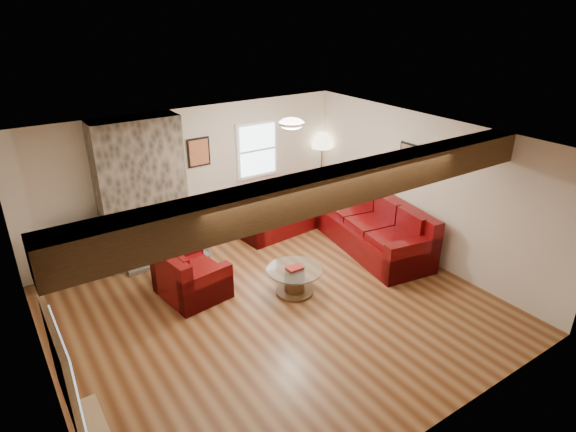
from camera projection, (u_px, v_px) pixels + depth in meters
name	position (u px, v px, depth m)	size (l,w,h in m)	color
room	(274.00, 233.00, 6.58)	(8.00, 8.00, 8.00)	#5D3218
oak_beam	(335.00, 187.00, 5.20)	(6.00, 0.36, 0.38)	#31200E
chimney_breast	(143.00, 195.00, 7.96)	(1.40, 0.67, 2.50)	#36312A
back_window	(257.00, 150.00, 9.20)	(0.90, 0.08, 1.10)	white
hatch_window	(63.00, 370.00, 3.85)	(0.08, 1.00, 0.90)	tan
ceiling_dome	(291.00, 125.00, 7.23)	(0.40, 0.40, 0.18)	#EEE5CA
artwork_back	(199.00, 152.00, 8.52)	(0.42, 0.06, 0.52)	black
artwork_right	(412.00, 157.00, 8.11)	(0.06, 0.55, 0.42)	black
sofa_three	(373.00, 226.00, 8.62)	(2.42, 1.01, 0.93)	#400408
loveseat	(276.00, 211.00, 9.35)	(1.55, 0.89, 0.82)	#400408
armchair_red	(191.00, 272.00, 7.29)	(0.98, 0.86, 0.79)	#400408
coffee_table	(295.00, 281.00, 7.41)	(0.87, 0.87, 0.45)	#402A14
tv_cabinet	(82.00, 263.00, 7.82)	(1.04, 0.42, 0.52)	black
television	(77.00, 235.00, 7.61)	(0.86, 0.11, 0.49)	black
floor_lamp	(322.00, 145.00, 9.85)	(0.44, 0.44, 1.71)	#B18B49
coal_bucket	(202.00, 261.00, 8.06)	(0.34, 0.34, 0.32)	slate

